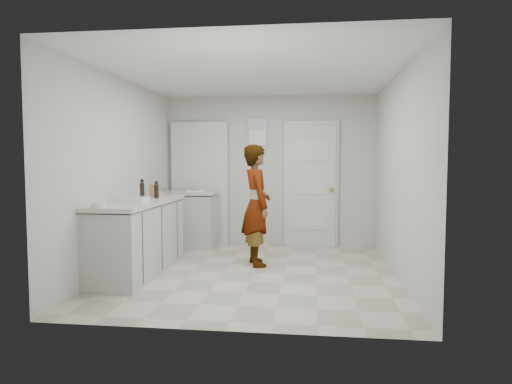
# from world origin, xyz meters

# --- Properties ---
(ground) EXTENTS (4.00, 4.00, 0.00)m
(ground) POSITION_xyz_m (0.00, 0.00, 0.00)
(ground) COLOR #A09A86
(ground) RESTS_ON ground
(room_shell) EXTENTS (4.00, 4.00, 4.00)m
(room_shell) POSITION_xyz_m (-0.17, 1.95, 1.02)
(room_shell) COLOR #B8B5AE
(room_shell) RESTS_ON ground
(main_counter) EXTENTS (0.64, 1.96, 0.93)m
(main_counter) POSITION_xyz_m (-1.45, -0.20, 0.43)
(main_counter) COLOR #BCBCB7
(main_counter) RESTS_ON ground
(side_counter) EXTENTS (0.84, 0.61, 0.93)m
(side_counter) POSITION_xyz_m (-1.25, 1.55, 0.43)
(side_counter) COLOR #BCBCB7
(side_counter) RESTS_ON ground
(person) EXTENTS (0.58, 0.70, 1.64)m
(person) POSITION_xyz_m (-0.03, 0.46, 0.82)
(person) COLOR silver
(person) RESTS_ON ground
(cake_mix_box) EXTENTS (0.11, 0.08, 0.17)m
(cake_mix_box) POSITION_xyz_m (-1.48, 0.45, 1.01)
(cake_mix_box) COLOR #AA7955
(cake_mix_box) RESTS_ON main_counter
(spice_jar) EXTENTS (0.05, 0.05, 0.08)m
(spice_jar) POSITION_xyz_m (-1.38, 0.43, 0.96)
(spice_jar) COLOR tan
(spice_jar) RESTS_ON main_counter
(oil_cruet_a) EXTENTS (0.06, 0.06, 0.23)m
(oil_cruet_a) POSITION_xyz_m (-1.33, 0.16, 1.04)
(oil_cruet_a) COLOR black
(oil_cruet_a) RESTS_ON main_counter
(oil_cruet_b) EXTENTS (0.06, 0.06, 0.26)m
(oil_cruet_b) POSITION_xyz_m (-1.48, 0.02, 1.05)
(oil_cruet_b) COLOR black
(oil_cruet_b) RESTS_ON main_counter
(baking_dish) EXTENTS (0.34, 0.24, 0.06)m
(baking_dish) POSITION_xyz_m (-1.46, -0.34, 0.95)
(baking_dish) COLOR silver
(baking_dish) RESTS_ON main_counter
(egg_bowl) EXTENTS (0.15, 0.15, 0.06)m
(egg_bowl) POSITION_xyz_m (-1.53, -1.10, 0.95)
(egg_bowl) COLOR silver
(egg_bowl) RESTS_ON main_counter
(papers) EXTENTS (0.33, 0.40, 0.01)m
(papers) POSITION_xyz_m (-1.18, 1.58, 0.93)
(papers) COLOR white
(papers) RESTS_ON side_counter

